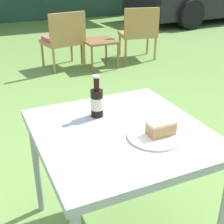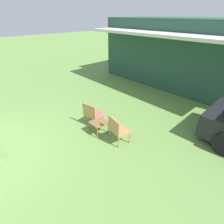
# 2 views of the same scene
# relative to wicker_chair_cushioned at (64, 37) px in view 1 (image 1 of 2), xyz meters

# --- Properties ---
(wicker_chair_cushioned) EXTENTS (0.62, 0.54, 0.82)m
(wicker_chair_cushioned) POSITION_rel_wicker_chair_cushioned_xyz_m (0.00, 0.00, 0.00)
(wicker_chair_cushioned) COLOR #B2844C
(wicker_chair_cushioned) RESTS_ON ground_plane
(wicker_chair_plain) EXTENTS (0.63, 0.55, 0.82)m
(wicker_chair_plain) POSITION_rel_wicker_chair_cushioned_xyz_m (1.23, -0.02, 0.01)
(wicker_chair_plain) COLOR #B2844C
(wicker_chair_plain) RESTS_ON ground_plane
(garden_side_table) EXTENTS (0.46, 0.49, 0.40)m
(garden_side_table) POSITION_rel_wicker_chair_cushioned_xyz_m (0.49, -0.14, -0.10)
(garden_side_table) COLOR brown
(garden_side_table) RESTS_ON ground_plane
(patio_table) EXTENTS (0.81, 0.85, 0.69)m
(patio_table) POSITION_rel_wicker_chair_cushioned_xyz_m (-0.65, -3.21, 0.17)
(patio_table) COLOR #9EA3A8
(patio_table) RESTS_ON ground_plane
(cake_on_plate) EXTENTS (0.26, 0.26, 0.08)m
(cake_on_plate) POSITION_rel_wicker_chair_cushioned_xyz_m (-0.52, -3.35, 0.26)
(cake_on_plate) COLOR white
(cake_on_plate) RESTS_ON patio_table
(cola_bottle_near) EXTENTS (0.07, 0.07, 0.22)m
(cola_bottle_near) POSITION_rel_wicker_chair_cushioned_xyz_m (-0.70, -3.03, 0.32)
(cola_bottle_near) COLOR black
(cola_bottle_near) RESTS_ON patio_table
(fork) EXTENTS (0.16, 0.07, 0.01)m
(fork) POSITION_rel_wicker_chair_cushioned_xyz_m (-0.58, -3.35, 0.24)
(fork) COLOR silver
(fork) RESTS_ON patio_table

